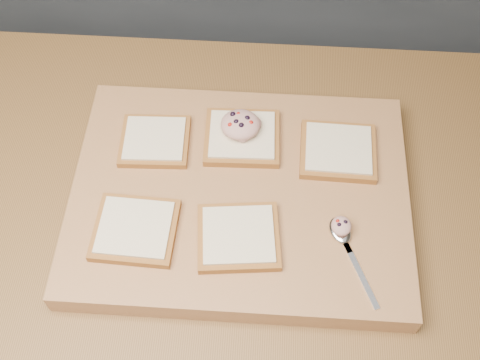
% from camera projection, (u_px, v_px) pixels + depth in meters
% --- Properties ---
extents(island_counter, '(2.00, 0.80, 0.90)m').
position_uv_depth(island_counter, '(216.00, 312.00, 1.36)').
color(island_counter, slate).
rests_on(island_counter, ground).
extents(cutting_board, '(0.54, 0.41, 0.04)m').
position_uv_depth(cutting_board, '(240.00, 196.00, 0.98)').
color(cutting_board, '#B17C4C').
rests_on(cutting_board, island_counter).
extents(bread_far_left, '(0.12, 0.11, 0.02)m').
position_uv_depth(bread_far_left, '(155.00, 141.00, 1.01)').
color(bread_far_left, brown).
rests_on(bread_far_left, cutting_board).
extents(bread_far_center, '(0.13, 0.12, 0.02)m').
position_uv_depth(bread_far_center, '(242.00, 137.00, 1.01)').
color(bread_far_center, brown).
rests_on(bread_far_center, cutting_board).
extents(bread_far_right, '(0.13, 0.12, 0.02)m').
position_uv_depth(bread_far_right, '(338.00, 151.00, 0.99)').
color(bread_far_right, brown).
rests_on(bread_far_right, cutting_board).
extents(bread_near_left, '(0.13, 0.12, 0.02)m').
position_uv_depth(bread_near_left, '(135.00, 229.00, 0.91)').
color(bread_near_left, brown).
rests_on(bread_near_left, cutting_board).
extents(bread_near_center, '(0.13, 0.12, 0.02)m').
position_uv_depth(bread_near_center, '(238.00, 237.00, 0.91)').
color(bread_near_center, brown).
rests_on(bread_near_center, cutting_board).
extents(tuna_salad_dollop, '(0.07, 0.06, 0.03)m').
position_uv_depth(tuna_salad_dollop, '(240.00, 124.00, 0.99)').
color(tuna_salad_dollop, tan).
rests_on(tuna_salad_dollop, bread_far_center).
extents(spoon, '(0.08, 0.15, 0.01)m').
position_uv_depth(spoon, '(343.00, 237.00, 0.91)').
color(spoon, silver).
rests_on(spoon, cutting_board).
extents(spoon_salad, '(0.03, 0.03, 0.02)m').
position_uv_depth(spoon_salad, '(341.00, 226.00, 0.90)').
color(spoon_salad, tan).
rests_on(spoon_salad, spoon).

